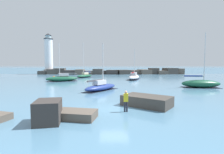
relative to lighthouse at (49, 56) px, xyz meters
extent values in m
plane|color=teal|center=(24.86, -54.68, -7.07)|extent=(600.00, 600.00, 0.00)
cube|color=teal|center=(24.86, 59.19, -7.07)|extent=(400.00, 116.00, 0.01)
cube|color=#423D38|center=(-1.97, -0.23, -6.44)|extent=(3.29, 5.24, 1.27)
cube|color=#423D38|center=(1.09, -0.07, -6.08)|extent=(4.68, 6.05, 1.99)
cube|color=#423D38|center=(4.33, -0.49, -5.92)|extent=(4.35, 3.66, 2.31)
cube|color=#383330|center=(8.66, -0.93, -6.29)|extent=(4.45, 4.64, 1.57)
cube|color=brown|center=(12.54, -1.43, -6.12)|extent=(3.18, 4.81, 1.90)
cube|color=brown|center=(16.31, -1.31, -6.38)|extent=(4.53, 3.64, 1.38)
cube|color=#423D38|center=(19.68, -1.45, -6.04)|extent=(4.16, 4.06, 2.07)
cube|color=#383330|center=(22.12, -0.54, -6.39)|extent=(3.52, 3.76, 1.37)
cube|color=#383330|center=(25.26, -0.97, -6.25)|extent=(4.84, 4.66, 1.65)
cube|color=#423D38|center=(29.63, -0.73, -6.24)|extent=(5.63, 6.16, 1.67)
cube|color=brown|center=(33.79, -0.26, -6.28)|extent=(5.30, 4.36, 1.57)
cube|color=brown|center=(37.98, -0.63, -6.17)|extent=(5.21, 6.21, 1.80)
cube|color=#423D38|center=(41.72, -0.20, -5.88)|extent=(3.68, 3.79, 2.38)
cube|color=brown|center=(44.94, -0.69, -6.38)|extent=(3.77, 5.09, 1.38)
cube|color=#423D38|center=(48.22, -0.37, -5.86)|extent=(5.42, 5.66, 2.42)
cube|color=brown|center=(51.84, -0.02, -5.96)|extent=(4.61, 3.98, 2.22)
cylinder|color=gray|center=(0.00, 0.00, -6.17)|extent=(4.19, 4.19, 1.80)
cylinder|color=white|center=(0.00, 0.00, 0.69)|extent=(3.11, 3.11, 11.93)
cylinder|color=#232328|center=(0.00, 0.00, 6.78)|extent=(3.57, 3.57, 0.25)
cylinder|color=silver|center=(0.00, 0.00, 7.48)|extent=(2.18, 2.18, 1.15)
cone|color=#232328|center=(0.00, 0.00, 8.51)|extent=(2.64, 2.64, 0.90)
cube|color=brown|center=(22.02, -57.49, -6.79)|extent=(3.24, 2.25, 0.57)
cube|color=#383330|center=(20.42, -58.38, -6.32)|extent=(1.92, 2.30, 1.50)
cube|color=#423D38|center=(27.91, -53.79, -6.59)|extent=(4.94, 4.55, 0.96)
ellipsoid|color=#195138|center=(13.46, -29.98, -6.49)|extent=(7.47, 4.90, 1.17)
cube|color=black|center=(13.46, -29.98, -7.06)|extent=(7.12, 4.73, 0.03)
cube|color=#B2B2B7|center=(13.79, -29.85, -5.58)|extent=(2.47, 2.04, 0.64)
cylinder|color=silver|center=(12.97, -30.17, -2.14)|extent=(0.12, 0.12, 7.52)
cylinder|color=#BCBCC1|center=(14.77, -29.45, -5.35)|extent=(3.64, 1.53, 0.10)
cube|color=#4C4C51|center=(14.77, -29.45, -5.25)|extent=(3.14, 1.41, 0.20)
ellipsoid|color=#195138|center=(39.58, -41.00, -6.43)|extent=(6.41, 2.91, 1.29)
cube|color=black|center=(39.58, -41.00, -7.06)|extent=(6.10, 2.83, 0.03)
cylinder|color=silver|center=(40.04, -41.05, -1.91)|extent=(0.12, 0.12, 7.74)
cylinder|color=#BCBCC1|center=(38.34, -40.88, -5.23)|extent=(3.41, 0.44, 0.10)
cube|color=navy|center=(38.34, -40.88, -5.13)|extent=(2.91, 0.49, 0.20)
ellipsoid|color=navy|center=(23.12, -44.08, -6.61)|extent=(5.43, 6.43, 0.92)
cube|color=black|center=(23.12, -44.08, -7.06)|extent=(5.20, 6.14, 0.03)
cube|color=silver|center=(22.92, -44.34, -5.83)|extent=(2.00, 2.20, 0.64)
cylinder|color=silver|center=(23.42, -43.68, -3.10)|extent=(0.12, 0.12, 6.10)
cylinder|color=#BCBCC1|center=(22.33, -45.14, -5.60)|extent=(2.25, 2.99, 0.10)
cube|color=#4C4C51|center=(22.33, -45.14, -5.50)|extent=(2.00, 2.61, 0.20)
ellipsoid|color=white|center=(30.51, -25.26, -6.49)|extent=(4.59, 8.14, 1.16)
cube|color=black|center=(30.51, -25.26, -7.06)|extent=(4.42, 7.75, 0.03)
cube|color=#B2B2B7|center=(30.39, -25.63, -5.59)|extent=(1.94, 2.62, 0.64)
cylinder|color=silver|center=(30.68, -24.70, -2.59)|extent=(0.12, 0.12, 6.65)
cylinder|color=#BCBCC1|center=(30.04, -26.75, -5.36)|extent=(1.38, 4.12, 0.10)
cube|color=maroon|center=(30.04, -26.75, -5.26)|extent=(1.28, 3.53, 0.20)
ellipsoid|color=#195138|center=(16.90, -18.71, -6.62)|extent=(4.84, 5.95, 0.90)
cube|color=black|center=(16.90, -18.71, -7.06)|extent=(4.64, 5.68, 0.03)
cube|color=beige|center=(17.07, -18.46, -5.85)|extent=(1.84, 2.04, 0.64)
cylinder|color=silver|center=(16.65, -19.08, -1.55)|extent=(0.12, 0.12, 9.25)
cylinder|color=#BCBCC1|center=(17.56, -17.73, -5.62)|extent=(1.89, 2.76, 0.10)
cube|color=navy|center=(17.56, -17.73, -5.52)|extent=(1.71, 2.41, 0.20)
sphere|color=#EA5914|center=(8.94, -21.91, -6.75)|extent=(0.64, 0.64, 0.64)
cylinder|color=black|center=(8.94, -21.91, -6.34)|extent=(0.04, 0.04, 0.20)
sphere|color=#EA5914|center=(21.17, -34.22, -6.78)|extent=(0.58, 0.58, 0.58)
cylinder|color=black|center=(21.17, -34.22, -6.39)|extent=(0.04, 0.04, 0.20)
cylinder|color=#282833|center=(25.71, -55.77, -6.65)|extent=(0.14, 0.14, 0.84)
cylinder|color=#282833|center=(25.89, -55.77, -6.65)|extent=(0.14, 0.14, 0.84)
cube|color=yellow|center=(25.80, -55.77, -5.90)|extent=(0.36, 0.22, 0.67)
sphere|color=tan|center=(25.80, -55.77, -5.45)|extent=(0.23, 0.23, 0.23)
camera|label=1|loc=(24.57, -69.76, -3.20)|focal=28.00mm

